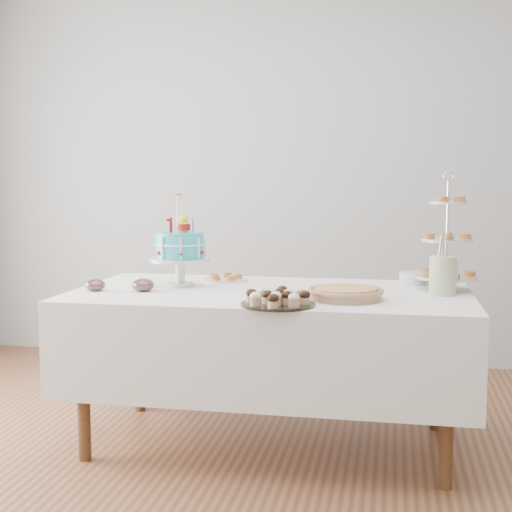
% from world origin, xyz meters
% --- Properties ---
extents(floor, '(5.00, 5.00, 0.00)m').
position_xyz_m(floor, '(0.00, 0.00, 0.00)').
color(floor, brown).
rests_on(floor, ground).
extents(walls, '(5.04, 4.04, 2.70)m').
position_xyz_m(walls, '(0.00, 0.00, 1.35)').
color(walls, '#A9ABAF').
rests_on(walls, floor).
extents(table, '(1.92, 1.02, 0.77)m').
position_xyz_m(table, '(0.00, 0.30, 0.54)').
color(table, white).
rests_on(table, floor).
extents(birthday_cake, '(0.31, 0.31, 0.47)m').
position_xyz_m(birthday_cake, '(-0.48, 0.37, 0.90)').
color(birthday_cake, silver).
rests_on(birthday_cake, table).
extents(cupcake_tray, '(0.32, 0.32, 0.07)m').
position_xyz_m(cupcake_tray, '(0.10, -0.10, 0.81)').
color(cupcake_tray, black).
rests_on(cupcake_tray, table).
extents(pie, '(0.34, 0.34, 0.05)m').
position_xyz_m(pie, '(0.38, 0.12, 0.80)').
color(pie, '#A87E5B').
rests_on(pie, table).
extents(tiered_stand, '(0.30, 0.30, 0.58)m').
position_xyz_m(tiered_stand, '(0.84, 0.49, 1.01)').
color(tiered_stand, silver).
rests_on(tiered_stand, table).
extents(plate_stack, '(0.16, 0.16, 0.06)m').
position_xyz_m(plate_stack, '(0.70, 0.68, 0.80)').
color(plate_stack, silver).
rests_on(plate_stack, table).
extents(pastry_plate, '(0.24, 0.24, 0.04)m').
position_xyz_m(pastry_plate, '(-0.30, 0.60, 0.79)').
color(pastry_plate, silver).
rests_on(pastry_plate, table).
extents(jam_bowl_a, '(0.10, 0.10, 0.06)m').
position_xyz_m(jam_bowl_a, '(-0.84, 0.14, 0.80)').
color(jam_bowl_a, silver).
rests_on(jam_bowl_a, table).
extents(jam_bowl_b, '(0.11, 0.11, 0.06)m').
position_xyz_m(jam_bowl_b, '(-0.61, 0.17, 0.80)').
color(jam_bowl_b, silver).
rests_on(jam_bowl_b, table).
extents(utensil_pitcher, '(0.13, 0.12, 0.28)m').
position_xyz_m(utensil_pitcher, '(0.81, 0.33, 0.87)').
color(utensil_pitcher, silver).
rests_on(utensil_pitcher, table).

